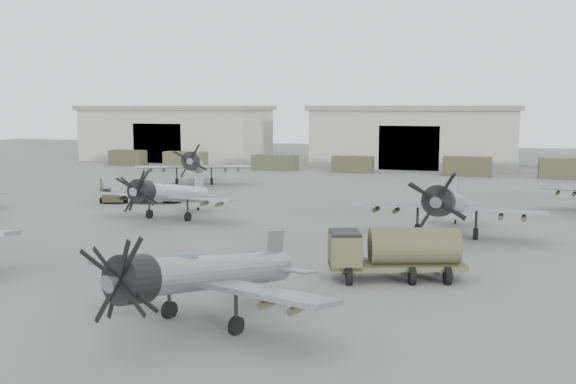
{
  "coord_description": "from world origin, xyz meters",
  "views": [
    {
      "loc": [
        10.09,
        -32.38,
        8.61
      ],
      "look_at": [
        -3.42,
        11.13,
        2.5
      ],
      "focal_mm": 40.0,
      "sensor_mm": 36.0,
      "label": 1
    }
  ],
  "objects_px": {
    "aircraft_near_1": "(199,275)",
    "ground_crew": "(101,186)",
    "aircraft_mid_2": "(447,203)",
    "aircraft_far_0": "(194,164)",
    "fuel_tanker": "(394,250)",
    "tug_trailer": "(130,198)",
    "aircraft_mid_1": "(167,193)"
  },
  "relations": [
    {
      "from": "aircraft_near_1",
      "to": "aircraft_mid_1",
      "type": "height_order",
      "value": "aircraft_near_1"
    },
    {
      "from": "aircraft_near_1",
      "to": "fuel_tanker",
      "type": "xyz_separation_m",
      "value": [
        6.33,
        9.34,
        -0.61
      ]
    },
    {
      "from": "aircraft_far_0",
      "to": "ground_crew",
      "type": "xyz_separation_m",
      "value": [
        -5.52,
        -9.45,
        -1.5
      ]
    },
    {
      "from": "fuel_tanker",
      "to": "tug_trailer",
      "type": "distance_m",
      "value": 31.93
    },
    {
      "from": "tug_trailer",
      "to": "ground_crew",
      "type": "xyz_separation_m",
      "value": [
        -5.89,
        4.45,
        0.29
      ]
    },
    {
      "from": "aircraft_mid_1",
      "to": "ground_crew",
      "type": "height_order",
      "value": "aircraft_mid_1"
    },
    {
      "from": "aircraft_mid_2",
      "to": "aircraft_mid_1",
      "type": "bearing_deg",
      "value": -177.37
    },
    {
      "from": "aircraft_near_1",
      "to": "tug_trailer",
      "type": "relative_size",
      "value": 1.71
    },
    {
      "from": "aircraft_far_0",
      "to": "tug_trailer",
      "type": "bearing_deg",
      "value": -109.26
    },
    {
      "from": "aircraft_near_1",
      "to": "aircraft_mid_1",
      "type": "relative_size",
      "value": 1.03
    },
    {
      "from": "aircraft_mid_2",
      "to": "fuel_tanker",
      "type": "bearing_deg",
      "value": -95.23
    },
    {
      "from": "aircraft_far_0",
      "to": "tug_trailer",
      "type": "distance_m",
      "value": 14.02
    },
    {
      "from": "aircraft_mid_1",
      "to": "ground_crew",
      "type": "distance_m",
      "value": 17.2
    },
    {
      "from": "aircraft_mid_1",
      "to": "aircraft_far_0",
      "type": "distance_m",
      "value": 21.89
    },
    {
      "from": "aircraft_near_1",
      "to": "ground_crew",
      "type": "distance_m",
      "value": 41.17
    },
    {
      "from": "aircraft_mid_1",
      "to": "aircraft_mid_2",
      "type": "xyz_separation_m",
      "value": [
        20.7,
        -0.51,
        0.25
      ]
    },
    {
      "from": "ground_crew",
      "to": "aircraft_mid_2",
      "type": "bearing_deg",
      "value": -123.96
    },
    {
      "from": "aircraft_near_1",
      "to": "aircraft_mid_2",
      "type": "bearing_deg",
      "value": 84.68
    },
    {
      "from": "aircraft_mid_2",
      "to": "fuel_tanker",
      "type": "distance_m",
      "value": 11.44
    },
    {
      "from": "aircraft_near_1",
      "to": "aircraft_mid_2",
      "type": "xyz_separation_m",
      "value": [
        8.16,
        20.61,
        0.2
      ]
    },
    {
      "from": "fuel_tanker",
      "to": "ground_crew",
      "type": "distance_m",
      "value": 39.3
    },
    {
      "from": "aircraft_mid_2",
      "to": "tug_trailer",
      "type": "height_order",
      "value": "aircraft_mid_2"
    },
    {
      "from": "aircraft_near_1",
      "to": "ground_crew",
      "type": "bearing_deg",
      "value": 144.81
    },
    {
      "from": "aircraft_mid_2",
      "to": "aircraft_far_0",
      "type": "height_order",
      "value": "aircraft_far_0"
    },
    {
      "from": "ground_crew",
      "to": "fuel_tanker",
      "type": "bearing_deg",
      "value": -140.6
    },
    {
      "from": "fuel_tanker",
      "to": "ground_crew",
      "type": "xyz_separation_m",
      "value": [
        -31.96,
        22.86,
        -0.69
      ]
    },
    {
      "from": "aircraft_far_0",
      "to": "aircraft_mid_2",
      "type": "bearing_deg",
      "value": -57.45
    },
    {
      "from": "aircraft_near_1",
      "to": "ground_crew",
      "type": "height_order",
      "value": "aircraft_near_1"
    },
    {
      "from": "aircraft_near_1",
      "to": "ground_crew",
      "type": "relative_size",
      "value": 7.23
    },
    {
      "from": "aircraft_near_1",
      "to": "aircraft_far_0",
      "type": "relative_size",
      "value": 0.92
    },
    {
      "from": "aircraft_far_0",
      "to": "tug_trailer",
      "type": "relative_size",
      "value": 1.85
    },
    {
      "from": "fuel_tanker",
      "to": "aircraft_mid_1",
      "type": "bearing_deg",
      "value": 129.74
    }
  ]
}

